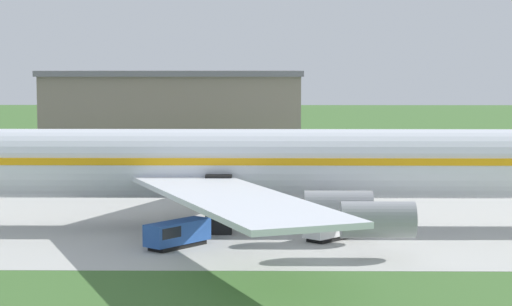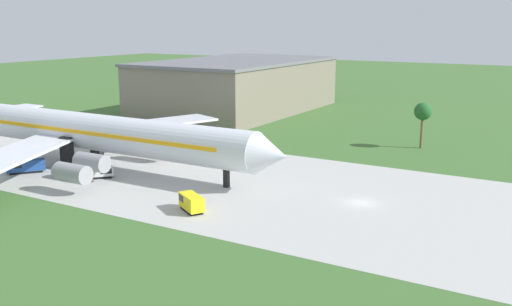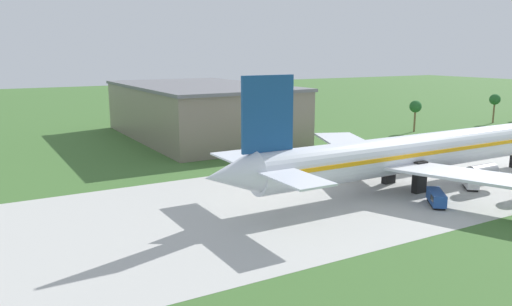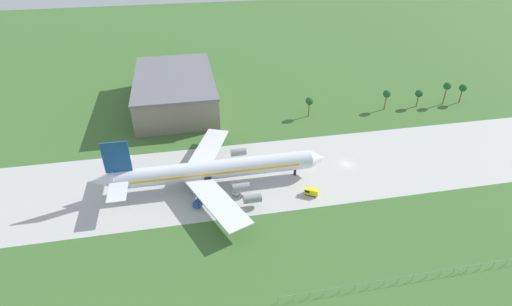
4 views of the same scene
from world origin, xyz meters
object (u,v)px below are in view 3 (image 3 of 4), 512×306
baggage_tug (470,183)px  terminal_building (200,111)px  fuel_truck (437,198)px  jet_airliner (413,153)px

baggage_tug → terminal_building: terminal_building is taller
terminal_building → baggage_tug: bearing=-75.6°
baggage_tug → fuel_truck: 14.01m
baggage_tug → terminal_building: size_ratio=0.08×
jet_airliner → terminal_building: jet_airliner is taller
baggage_tug → fuel_truck: size_ratio=0.84×
baggage_tug → fuel_truck: (-13.42, -4.01, 0.21)m
jet_airliner → baggage_tug: (8.14, -6.13, -5.08)m
fuel_truck → jet_airliner: bearing=62.5°
jet_airliner → fuel_truck: jet_airliner is taller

